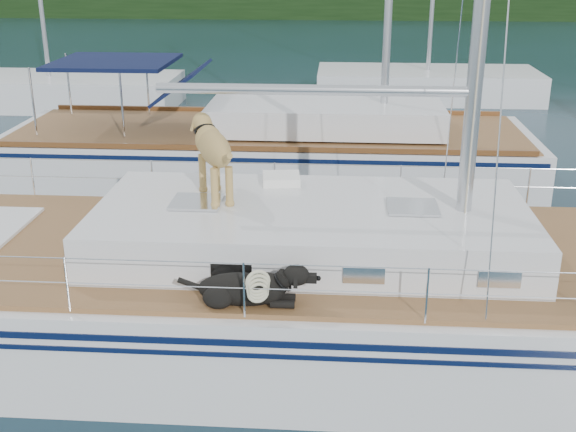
{
  "coord_description": "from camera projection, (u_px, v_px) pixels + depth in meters",
  "views": [
    {
      "loc": [
        1.09,
        -8.16,
        4.72
      ],
      "look_at": [
        0.5,
        0.2,
        1.6
      ],
      "focal_mm": 45.0,
      "sensor_mm": 36.0,
      "label": 1
    }
  ],
  "objects": [
    {
      "name": "main_sailboat",
      "position": [
        254.0,
        289.0,
        9.1
      ],
      "size": [
        12.0,
        3.8,
        14.01
      ],
      "color": "silver",
      "rests_on": "ground"
    },
    {
      "name": "bg_boat_west",
      "position": [
        51.0,
        92.0,
        22.8
      ],
      "size": [
        8.0,
        3.0,
        11.65
      ],
      "color": "silver",
      "rests_on": "ground"
    },
    {
      "name": "shore_bank",
      "position": [
        326.0,
        8.0,
        52.32
      ],
      "size": [
        92.0,
        1.0,
        1.2
      ],
      "primitive_type": "cube",
      "color": "#595147",
      "rests_on": "ground"
    },
    {
      "name": "neighbor_sailboat",
      "position": [
        274.0,
        152.0,
        15.38
      ],
      "size": [
        11.0,
        3.5,
        13.3
      ],
      "color": "silver",
      "rests_on": "ground"
    },
    {
      "name": "ground",
      "position": [
        248.0,
        336.0,
        9.34
      ],
      "size": [
        120.0,
        120.0,
        0.0
      ],
      "primitive_type": "plane",
      "color": "black",
      "rests_on": "ground"
    },
    {
      "name": "bg_boat_center",
      "position": [
        427.0,
        85.0,
        23.88
      ],
      "size": [
        7.2,
        3.0,
        11.65
      ],
      "color": "silver",
      "rests_on": "ground"
    }
  ]
}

